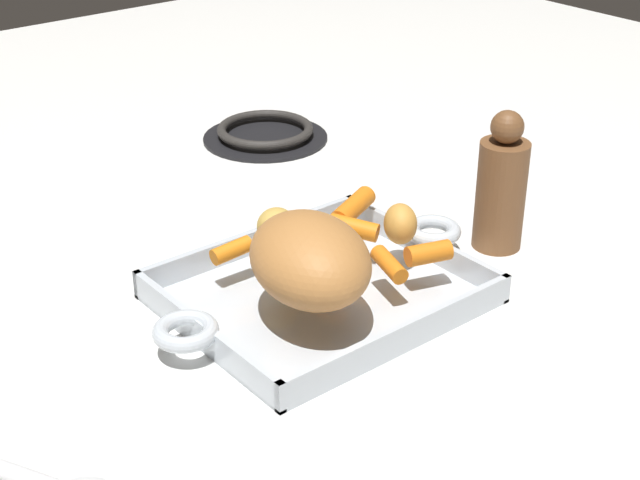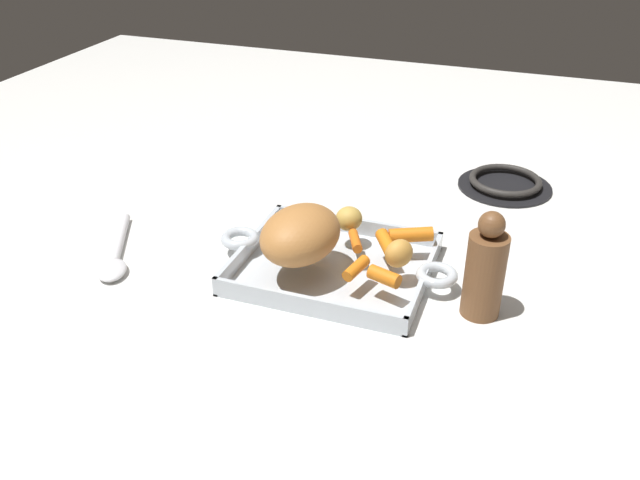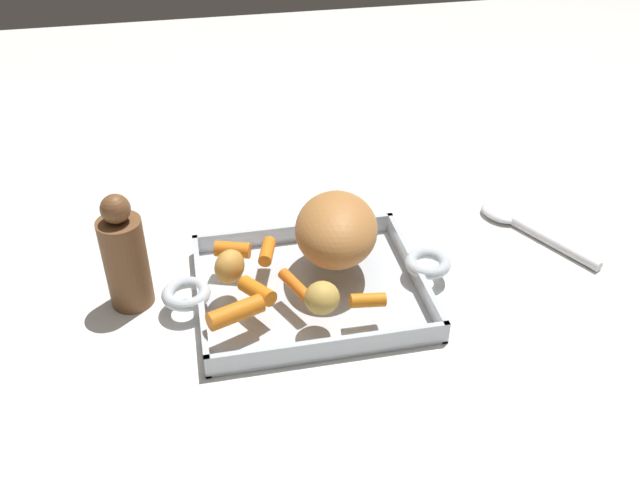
{
  "view_description": "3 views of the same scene",
  "coord_description": "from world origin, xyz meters",
  "views": [
    {
      "loc": [
        -0.51,
        -0.62,
        0.49
      ],
      "look_at": [
        -0.01,
        -0.01,
        0.07
      ],
      "focal_mm": 52.71,
      "sensor_mm": 36.0,
      "label": 1
    },
    {
      "loc": [
        0.27,
        -0.82,
        0.56
      ],
      "look_at": [
        -0.03,
        0.01,
        0.05
      ],
      "focal_mm": 37.67,
      "sensor_mm": 36.0,
      "label": 2
    },
    {
      "loc": [
        0.13,
        0.68,
        0.57
      ],
      "look_at": [
        -0.02,
        -0.02,
        0.07
      ],
      "focal_mm": 38.93,
      "sensor_mm": 36.0,
      "label": 3
    }
  ],
  "objects": [
    {
      "name": "baby_carrot_northeast",
      "position": [
        0.05,
        -0.05,
        0.04
      ],
      "size": [
        0.03,
        0.05,
        0.02
      ],
      "primitive_type": "cylinder",
      "rotation": [
        1.63,
        0.0,
        6.02
      ],
      "color": "orange",
      "rests_on": "roasting_dish"
    },
    {
      "name": "stove_burner_rear",
      "position": [
        0.21,
        0.39,
        0.01
      ],
      "size": [
        0.18,
        0.18,
        0.02
      ],
      "color": "black",
      "rests_on": "ground_plane"
    },
    {
      "name": "pork_roast",
      "position": [
        -0.04,
        -0.03,
        0.07
      ],
      "size": [
        0.14,
        0.16,
        0.08
      ],
      "primitive_type": "ellipsoid",
      "rotation": [
        0.0,
        0.0,
        4.48
      ],
      "color": "#BA793D",
      "rests_on": "roasting_dish"
    },
    {
      "name": "baby_carrot_center_right",
      "position": [
        0.02,
        0.03,
        0.04
      ],
      "size": [
        0.04,
        0.06,
        0.02
      ],
      "primitive_type": "cylinder",
      "rotation": [
        1.63,
        0.0,
        3.57
      ],
      "color": "orange",
      "rests_on": "roasting_dish"
    },
    {
      "name": "potato_corner",
      "position": [
        0.0,
        0.07,
        0.05
      ],
      "size": [
        0.06,
        0.06,
        0.04
      ],
      "primitive_type": "ellipsoid",
      "rotation": [
        0.0,
        0.0,
        5.42
      ],
      "color": "gold",
      "rests_on": "roasting_dish"
    },
    {
      "name": "pepper_mill",
      "position": [
        0.22,
        -0.03,
        0.07
      ],
      "size": [
        0.05,
        0.05,
        0.16
      ],
      "color": "brown",
      "rests_on": "ground_plane"
    },
    {
      "name": "ground_plane",
      "position": [
        0.0,
        0.0,
        0.0
      ],
      "size": [
        2.35,
        2.35,
        0.0
      ],
      "primitive_type": "plane",
      "color": "white"
    },
    {
      "name": "roasting_dish",
      "position": [
        0.0,
        0.0,
        0.01
      ],
      "size": [
        0.37,
        0.24,
        0.03
      ],
      "color": "silver",
      "rests_on": "ground_plane"
    },
    {
      "name": "baby_carrot_short",
      "position": [
        0.07,
        0.03,
        0.04
      ],
      "size": [
        0.05,
        0.06,
        0.03
      ],
      "primitive_type": "cylinder",
      "rotation": [
        1.67,
        0.0,
        0.57
      ],
      "color": "orange",
      "rests_on": "roasting_dish"
    },
    {
      "name": "baby_carrot_southwest",
      "position": [
        0.09,
        -0.06,
        0.05
      ],
      "size": [
        0.05,
        0.03,
        0.02
      ],
      "primitive_type": "cylinder",
      "rotation": [
        1.57,
        0.0,
        1.25
      ],
      "color": "orange",
      "rests_on": "roasting_dish"
    },
    {
      "name": "baby_carrot_northwest",
      "position": [
        0.1,
        0.07,
        0.05
      ],
      "size": [
        0.07,
        0.05,
        0.02
      ],
      "primitive_type": "cylinder",
      "rotation": [
        1.61,
        0.0,
        5.1
      ],
      "color": "orange",
      "rests_on": "roasting_dish"
    },
    {
      "name": "serving_spoon",
      "position": [
        -0.33,
        -0.09,
        0.01
      ],
      "size": [
        0.12,
        0.19,
        0.02
      ],
      "rotation": [
        0.0,
        0.0,
        5.18
      ],
      "color": "white",
      "rests_on": "ground_plane"
    },
    {
      "name": "potato_whole",
      "position": [
        0.1,
        -0.01,
        0.06
      ],
      "size": [
        0.05,
        0.06,
        0.04
      ],
      "primitive_type": "ellipsoid",
      "rotation": [
        0.0,
        0.0,
        4.09
      ],
      "color": "gold",
      "rests_on": "roasting_dish"
    },
    {
      "name": "baby_carrot_center_left",
      "position": [
        -0.05,
        0.08,
        0.04
      ],
      "size": [
        0.04,
        0.02,
        0.02
      ],
      "primitive_type": "cylinder",
      "rotation": [
        1.65,
        0.0,
        4.68
      ],
      "color": "orange",
      "rests_on": "roasting_dish"
    }
  ]
}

